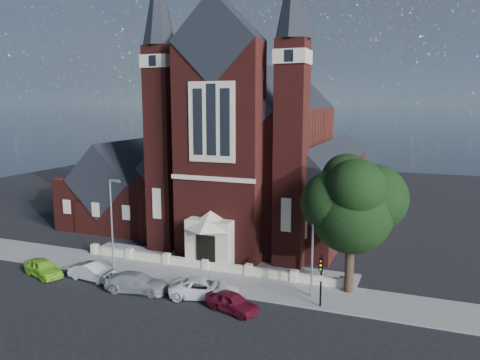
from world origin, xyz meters
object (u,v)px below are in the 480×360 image
object	(u,v)px
traffic_signal	(321,274)
car_lime_van	(43,268)
street_lamp_left	(112,218)
car_dark_red	(232,302)
parish_hall	(127,191)
car_white_suv	(204,288)
street_tree	(352,207)
church	(265,158)
street_lamp_right	(314,240)
car_silver_a	(92,272)
car_silver_b	(137,283)

from	to	relation	value
traffic_signal	car_lime_van	world-z (taller)	traffic_signal
street_lamp_left	car_dark_red	xyz separation A→B (m)	(13.17, -4.36, -3.89)
traffic_signal	car_dark_red	distance (m)	6.65
parish_hall	car_white_suv	xyz separation A→B (m)	(18.33, -16.84, -3.28)
street_tree	parish_hall	bearing A→B (deg)	156.74
church	traffic_signal	world-z (taller)	church
street_lamp_right	car_white_suv	size ratio (longest dim) A/B	1.53
street_tree	car_white_suv	distance (m)	12.84
street_lamp_left	church	bearing A→B (deg)	67.34
church	car_lime_van	bearing A→B (deg)	-118.47
street_lamp_right	car_dark_red	size ratio (longest dim) A/B	1.95
street_tree	street_lamp_left	size ratio (longest dim) A/B	1.32
street_lamp_left	car_silver_a	world-z (taller)	street_lamp_left
street_lamp_right	traffic_signal	bearing A→B (deg)	-59.99
street_lamp_left	car_lime_van	bearing A→B (deg)	-139.08
street_tree	car_silver_a	distance (m)	21.96
street_tree	car_silver_b	size ratio (longest dim) A/B	2.09
church	street_tree	distance (m)	21.38
church	car_dark_red	bearing A→B (deg)	-77.29
street_tree	traffic_signal	distance (m)	5.70
street_lamp_left	car_white_suv	distance (m)	11.31
parish_hall	church	bearing A→B (deg)	17.16
church	traffic_signal	xyz separation A→B (m)	(11.00, -20.52, -5.60)
street_tree	car_dark_red	xyz separation A→B (m)	(-7.34, -6.07, -6.25)
car_dark_red	car_silver_a	bearing A→B (deg)	101.64
traffic_signal	street_tree	bearing A→B (deg)	64.05
parish_hall	car_lime_van	bearing A→B (deg)	-78.52
street_tree	street_lamp_right	world-z (taller)	street_tree
traffic_signal	car_silver_a	size ratio (longest dim) A/B	0.95
car_silver_a	car_dark_red	xyz separation A→B (m)	(13.17, -1.34, 0.01)
car_white_suv	street_lamp_left	bearing A→B (deg)	58.13
car_silver_b	car_dark_red	bearing A→B (deg)	-100.85
parish_hall	car_dark_red	distance (m)	28.28
street_lamp_right	street_lamp_left	bearing A→B (deg)	180.00
parish_hall	car_silver_b	distance (m)	22.26
car_lime_van	car_white_suv	xyz separation A→B (m)	(14.70, 1.03, -0.00)
car_silver_a	car_dark_red	distance (m)	13.23
car_silver_a	car_white_suv	bearing A→B (deg)	-85.13
car_lime_van	street_tree	bearing A→B (deg)	-57.61
car_dark_red	street_lamp_right	bearing A→B (deg)	-30.53
church	car_silver_a	size ratio (longest dim) A/B	8.28
street_lamp_left	car_silver_b	distance (m)	7.28
street_lamp_right	traffic_signal	distance (m)	2.71
church	parish_hall	world-z (taller)	church
street_lamp_right	car_white_suv	bearing A→B (deg)	-159.89
car_lime_van	car_dark_red	world-z (taller)	car_lime_van
street_tree	street_lamp_right	xyz separation A→B (m)	(-2.51, -1.71, -2.36)
street_tree	car_silver_a	world-z (taller)	street_tree
street_tree	street_lamp_left	distance (m)	20.71
car_silver_b	car_dark_red	distance (m)	8.32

